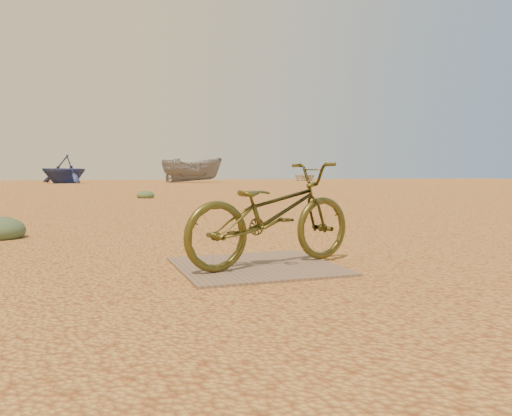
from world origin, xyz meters
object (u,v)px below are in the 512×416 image
object	(u,v)px
bicycle	(272,214)
boat_mid_right	(193,170)
boat_far_right	(304,176)
boat_far_left	(64,169)
plywood_board	(256,266)

from	to	relation	value
bicycle	boat_mid_right	world-z (taller)	boat_mid_right
boat_far_right	bicycle	bearing A→B (deg)	-91.55
bicycle	boat_far_left	bearing A→B (deg)	-10.76
plywood_board	boat_mid_right	size ratio (longest dim) A/B	0.23
bicycle	boat_far_right	distance (m)	51.78
plywood_board	boat_far_right	bearing A→B (deg)	64.44
boat_far_left	boat_mid_right	xyz separation A→B (m)	(10.62, -0.28, -0.07)
bicycle	boat_mid_right	bearing A→B (deg)	-25.96
plywood_board	boat_far_right	xyz separation A→B (m)	(22.35, 46.72, 0.49)
boat_far_left	boat_far_right	bearing A→B (deg)	60.83
bicycle	boat_far_right	world-z (taller)	boat_far_right
boat_far_left	boat_far_right	distance (m)	25.85
plywood_board	boat_mid_right	xyz separation A→B (m)	(8.07, 39.54, 1.10)
plywood_board	boat_far_left	world-z (taller)	boat_far_left
boat_mid_right	boat_far_right	distance (m)	15.99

